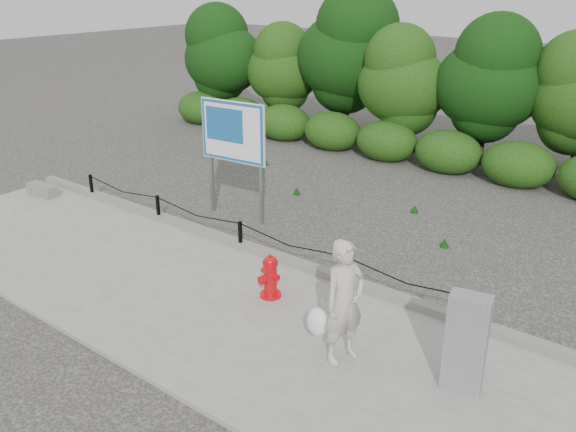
% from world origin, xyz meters
% --- Properties ---
extents(ground, '(90.00, 90.00, 0.00)m').
position_xyz_m(ground, '(0.00, 0.00, 0.00)').
color(ground, '#2D2B28').
rests_on(ground, ground).
extents(sidewalk, '(14.00, 4.00, 0.08)m').
position_xyz_m(sidewalk, '(0.00, -2.00, 0.04)').
color(sidewalk, gray).
rests_on(sidewalk, ground).
extents(curb, '(14.00, 0.22, 0.14)m').
position_xyz_m(curb, '(0.00, 0.05, 0.15)').
color(curb, slate).
rests_on(curb, sidewalk).
extents(chain_barrier, '(10.06, 0.06, 0.60)m').
position_xyz_m(chain_barrier, '(0.00, 0.00, 0.46)').
color(chain_barrier, black).
rests_on(chain_barrier, sidewalk).
extents(treeline, '(20.17, 4.00, 5.10)m').
position_xyz_m(treeline, '(0.29, 8.94, 2.63)').
color(treeline, black).
rests_on(treeline, ground).
extents(fire_hydrant, '(0.44, 0.46, 0.80)m').
position_xyz_m(fire_hydrant, '(1.74, -1.16, 0.46)').
color(fire_hydrant, red).
rests_on(fire_hydrant, sidewalk).
extents(pedestrian, '(0.84, 0.79, 1.87)m').
position_xyz_m(pedestrian, '(3.71, -1.93, 0.99)').
color(pedestrian, '#BEB7A3').
rests_on(pedestrian, sidewalk).
extents(concrete_block, '(0.91, 0.37, 0.29)m').
position_xyz_m(concrete_block, '(-6.15, -0.67, 0.22)').
color(concrete_block, slate).
rests_on(concrete_block, sidewalk).
extents(utility_cabinet, '(0.59, 0.44, 1.56)m').
position_xyz_m(utility_cabinet, '(5.38, -1.50, 0.79)').
color(utility_cabinet, gray).
rests_on(utility_cabinet, sidewalk).
extents(advertising_sign, '(1.71, 0.27, 2.74)m').
position_xyz_m(advertising_sign, '(-1.38, 1.36, 1.93)').
color(advertising_sign, slate).
rests_on(advertising_sign, ground).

